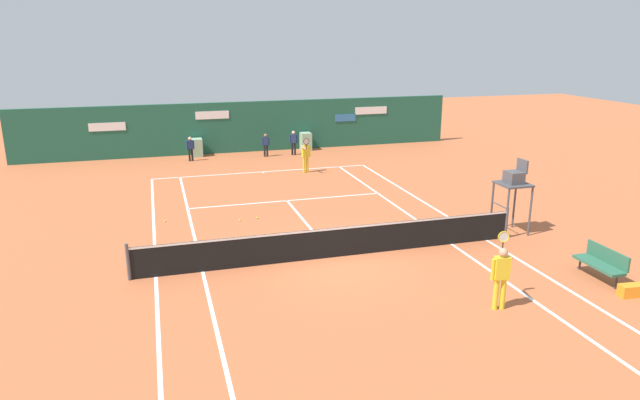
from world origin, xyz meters
TOP-DOWN VIEW (x-y plane):
  - ground_plane at (-0.00, 0.58)m, footprint 80.00×80.00m
  - tennis_net at (0.00, 0.00)m, footprint 12.10×0.10m
  - sponsor_back_wall at (0.02, 16.97)m, footprint 25.00×1.02m
  - umpire_chair at (6.47, 0.46)m, footprint 1.00×1.00m
  - player_bench at (6.64, -3.61)m, footprint 0.54×1.53m
  - equipment_bag at (6.77, -4.78)m, footprint 0.94×0.39m
  - player_on_baseline at (2.02, 10.97)m, footprint 0.52×0.74m
  - player_near_side at (2.88, -4.38)m, footprint 0.74×0.67m
  - ball_kid_centre_post at (0.87, 15.28)m, footprint 0.43×0.18m
  - ball_kid_right_post at (2.46, 15.28)m, footprint 0.45×0.22m
  - ball_kid_left_post at (-3.22, 15.28)m, footprint 0.43×0.21m
  - tennis_ball_near_service_line at (-4.89, 4.98)m, footprint 0.07×0.07m
  - tennis_ball_mid_court at (-1.61, 4.41)m, footprint 0.07×0.07m
  - tennis_ball_by_sideline at (-2.27, 4.30)m, footprint 0.07×0.07m

SIDE VIEW (x-z plane):
  - ground_plane at x=0.00m, z-range 0.00..0.01m
  - tennis_ball_near_service_line at x=-4.89m, z-range 0.00..0.07m
  - tennis_ball_mid_court at x=-1.61m, z-range 0.00..0.07m
  - tennis_ball_by_sideline at x=-2.27m, z-range 0.00..0.07m
  - equipment_bag at x=6.77m, z-range 0.00..0.32m
  - player_bench at x=6.64m, z-range 0.07..0.95m
  - tennis_net at x=0.00m, z-range -0.02..1.05m
  - ball_kid_centre_post at x=0.87m, z-range 0.10..1.38m
  - ball_kid_left_post at x=-3.22m, z-range 0.10..1.41m
  - ball_kid_right_post at x=2.46m, z-range 0.10..1.47m
  - player_on_baseline at x=2.02m, z-range 0.05..1.85m
  - player_near_side at x=2.88m, z-range 0.04..1.89m
  - sponsor_back_wall at x=0.02m, z-range -0.04..2.84m
  - umpire_chair at x=6.47m, z-range 0.47..3.03m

